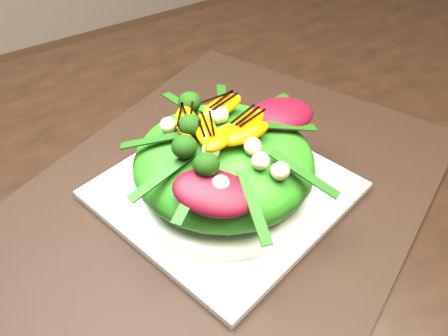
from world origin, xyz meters
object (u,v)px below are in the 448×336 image
placemat (224,194)px  orange_segment (203,132)px  lettuce_mound (224,162)px  dining_table (358,136)px  salad_bowl (224,183)px  plate_base (224,190)px

placemat → orange_segment: (-0.02, 0.01, 0.09)m
lettuce_mound → orange_segment: (-0.02, 0.01, 0.04)m
dining_table → lettuce_mound: (-0.24, -0.01, 0.07)m
orange_segment → dining_table: bearing=-0.1°
salad_bowl → placemat: bearing=90.0°
dining_table → salad_bowl: size_ratio=7.49×
dining_table → lettuce_mound: bearing=-177.4°
salad_bowl → lettuce_mound: (0.00, 0.00, 0.03)m
dining_table → placemat: size_ratio=2.91×
placemat → orange_segment: size_ratio=9.48×
dining_table → salad_bowl: (-0.24, -0.01, 0.04)m
orange_segment → lettuce_mound: bearing=-30.0°
lettuce_mound → dining_table: bearing=2.6°
salad_bowl → orange_segment: size_ratio=3.68×
placemat → salad_bowl: size_ratio=2.58×
lettuce_mound → orange_segment: orange_segment is taller
placemat → salad_bowl: (0.00, -0.00, 0.02)m
dining_table → salad_bowl: bearing=-177.4°
dining_table → orange_segment: bearing=179.9°
plate_base → salad_bowl: (0.00, 0.00, 0.01)m
orange_segment → salad_bowl: bearing=-30.0°
dining_table → placemat: bearing=-177.4°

